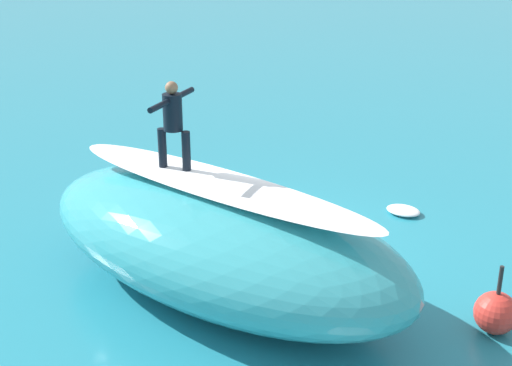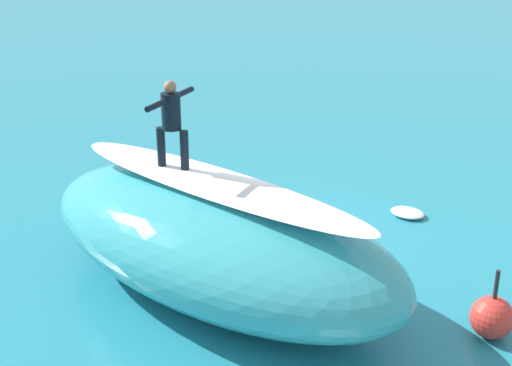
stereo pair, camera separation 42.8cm
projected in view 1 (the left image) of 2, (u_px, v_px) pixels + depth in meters
name	position (u px, v px, depth m)	size (l,w,h in m)	color
ground_plane	(270.00, 244.00, 13.57)	(120.00, 120.00, 0.00)	teal
wave_crest	(219.00, 241.00, 11.57)	(7.04, 3.20, 1.90)	teal
wave_foam_lip	(217.00, 183.00, 11.20)	(5.98, 1.12, 0.08)	white
surfboard_riding	(175.00, 171.00, 11.73)	(2.25, 0.47, 0.07)	silver
surfer_riding	(173.00, 119.00, 11.41)	(0.57, 1.37, 1.44)	black
surfboard_paddling	(324.00, 231.00, 14.00)	(2.20, 0.49, 0.10)	#EAE5C6
surfer_paddling	(325.00, 225.00, 13.80)	(0.97, 1.67, 0.32)	black
buoy_marker	(496.00, 313.00, 10.73)	(0.65, 0.65, 1.11)	red
foam_patch_mid	(403.00, 210.00, 14.87)	(0.71, 0.56, 0.14)	white
foam_patch_far	(352.00, 263.00, 12.77)	(0.69, 0.68, 0.12)	white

